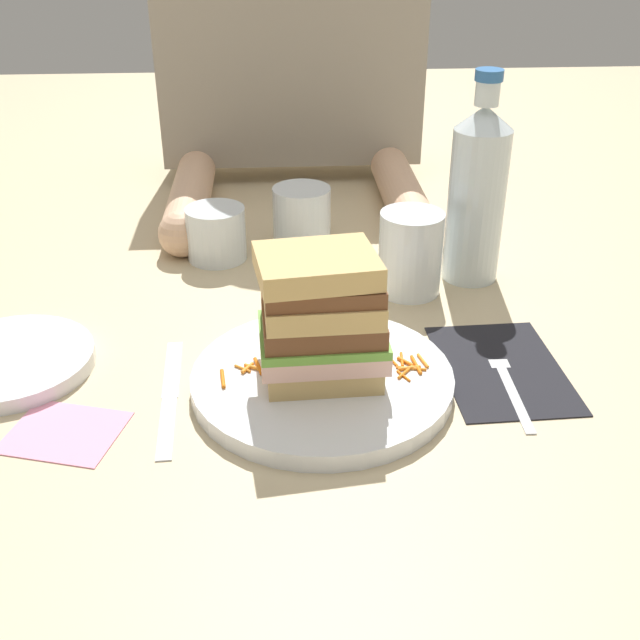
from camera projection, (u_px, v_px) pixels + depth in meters
The scene contains 28 objects.
ground_plane at pixel (341, 387), 0.77m from camera, with size 3.00×3.00×0.00m, color #C6B289.
main_plate at pixel (322, 378), 0.77m from camera, with size 0.26×0.26×0.02m, color white.
sandwich at pixel (321, 315), 0.73m from camera, with size 0.13×0.11×0.13m.
carrot_shred_0 at pixel (223, 379), 0.75m from camera, with size 0.00×0.00×0.03m, color orange.
carrot_shred_1 at pixel (247, 368), 0.76m from camera, with size 0.00×0.00×0.02m, color orange.
carrot_shred_2 at pixel (258, 366), 0.77m from camera, with size 0.00×0.00×0.03m, color orange.
carrot_shred_3 at pixel (243, 369), 0.76m from camera, with size 0.00×0.00×0.02m, color orange.
carrot_shred_4 at pixel (254, 368), 0.76m from camera, with size 0.00×0.00×0.02m, color orange.
carrot_shred_5 at pixel (403, 376), 0.75m from camera, with size 0.00×0.00×0.02m, color orange.
carrot_shred_6 at pixel (423, 361), 0.78m from camera, with size 0.00×0.00×0.02m, color orange.
carrot_shred_7 at pixel (405, 362), 0.77m from camera, with size 0.00×0.00×0.02m, color orange.
carrot_shred_8 at pixel (409, 366), 0.77m from camera, with size 0.00×0.00×0.02m, color orange.
carrot_shred_9 at pixel (383, 364), 0.77m from camera, with size 0.00×0.00×0.03m, color orange.
carrot_shred_10 at pixel (406, 372), 0.76m from camera, with size 0.00×0.00×0.03m, color orange.
carrot_shred_11 at pixel (411, 369), 0.76m from camera, with size 0.00×0.00×0.03m, color orange.
carrot_shred_12 at pixel (392, 361), 0.78m from camera, with size 0.00×0.00×0.02m, color orange.
carrot_shred_13 at pixel (402, 359), 0.78m from camera, with size 0.00×0.00×0.02m, color orange.
carrot_shred_14 at pixel (416, 365), 0.77m from camera, with size 0.00×0.00×0.03m, color orange.
napkin_dark at pixel (501, 368), 0.80m from camera, with size 0.12×0.18×0.00m, color black.
fork at pixel (507, 377), 0.78m from camera, with size 0.02×0.17×0.00m.
knife at pixel (170, 398), 0.75m from camera, with size 0.02×0.20×0.00m.
juice_glass at pixel (410, 256), 0.93m from camera, with size 0.08×0.08×0.10m.
water_bottle at pixel (477, 192), 0.93m from camera, with size 0.07×0.07×0.26m.
empty_tumbler_0 at pixel (302, 217), 1.05m from camera, with size 0.08×0.08×0.08m, color silver.
empty_tumbler_1 at pixel (216, 234), 1.02m from camera, with size 0.08×0.08×0.07m, color silver.
side_plate at pixel (9, 362), 0.80m from camera, with size 0.17×0.17×0.02m, color white.
napkin_pink at pixel (65, 432), 0.70m from camera, with size 0.10×0.08×0.00m, color pink.
diner_across at pixel (290, 16), 1.20m from camera, with size 0.42×0.46×0.55m.
Camera 1 is at (-0.06, -0.64, 0.44)m, focal length 43.54 mm.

